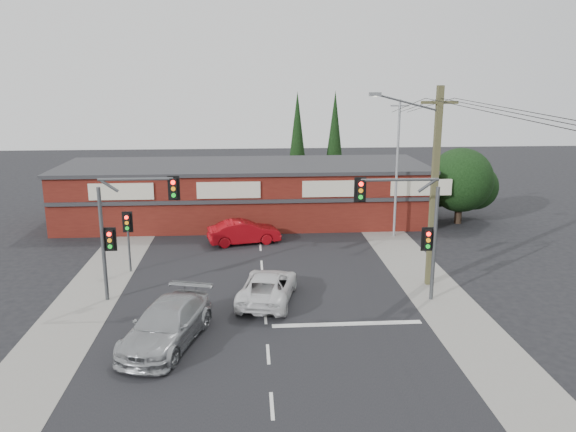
{
  "coord_description": "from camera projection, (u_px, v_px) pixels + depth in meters",
  "views": [
    {
      "loc": [
        -0.6,
        -23.65,
        10.39
      ],
      "look_at": [
        1.25,
        3.0,
        3.75
      ],
      "focal_mm": 35.0,
      "sensor_mm": 36.0,
      "label": 1
    }
  ],
  "objects": [
    {
      "name": "white_suv",
      "position": [
        268.0,
        287.0,
        26.63
      ],
      "size": [
        3.31,
        5.42,
        1.4
      ],
      "primitive_type": "imported",
      "rotation": [
        0.0,
        0.0,
        2.94
      ],
      "color": "silver",
      "rests_on": "ground"
    },
    {
      "name": "conifer_near",
      "position": [
        297.0,
        136.0,
        47.59
      ],
      "size": [
        1.8,
        1.8,
        9.25
      ],
      "color": "#2D2116",
      "rests_on": "ground"
    },
    {
      "name": "verge_right",
      "position": [
        417.0,
        271.0,
        30.85
      ],
      "size": [
        3.0,
        70.0,
        0.02
      ],
      "primitive_type": "cube",
      "color": "gray",
      "rests_on": "ground"
    },
    {
      "name": "conifer_far",
      "position": [
        335.0,
        134.0,
        49.76
      ],
      "size": [
        1.8,
        1.8,
        9.25
      ],
      "color": "#2D2116",
      "rests_on": "ground"
    },
    {
      "name": "pedestal_signal",
      "position": [
        128.0,
        229.0,
        30.2
      ],
      "size": [
        0.55,
        0.27,
        3.38
      ],
      "color": "#47494C",
      "rests_on": "ground"
    },
    {
      "name": "red_sedan",
      "position": [
        244.0,
        232.0,
        35.81
      ],
      "size": [
        4.81,
        2.54,
        1.51
      ],
      "primitive_type": "imported",
      "rotation": [
        0.0,
        0.0,
        1.79
      ],
      "color": "#990910",
      "rests_on": "ground"
    },
    {
      "name": "verge_left",
      "position": [
        102.0,
        278.0,
        29.71
      ],
      "size": [
        3.0,
        70.0,
        0.02
      ],
      "primitive_type": "cube",
      "color": "gray",
      "rests_on": "ground"
    },
    {
      "name": "stop_line",
      "position": [
        347.0,
        324.0,
        24.23
      ],
      "size": [
        6.5,
        0.35,
        0.01
      ],
      "primitive_type": "cube",
      "color": "silver",
      "rests_on": "ground"
    },
    {
      "name": "lane_dashes",
      "position": [
        263.0,
        288.0,
        28.38
      ],
      "size": [
        0.12,
        43.67,
        0.01
      ],
      "color": "silver",
      "rests_on": "ground"
    },
    {
      "name": "silver_suv",
      "position": [
        167.0,
        324.0,
        22.29
      ],
      "size": [
        3.79,
        6.1,
        1.65
      ],
      "primitive_type": "imported",
      "rotation": [
        0.0,
        0.0,
        -0.28
      ],
      "color": "#A3A5A8",
      "rests_on": "ground"
    },
    {
      "name": "road_strip",
      "position": [
        262.0,
        275.0,
        30.29
      ],
      "size": [
        14.0,
        70.0,
        0.01
      ],
      "primitive_type": "cube",
      "color": "black",
      "rests_on": "ground"
    },
    {
      "name": "steel_pole",
      "position": [
        397.0,
        167.0,
        36.53
      ],
      "size": [
        1.2,
        0.16,
        9.0
      ],
      "color": "gray",
      "rests_on": "ground"
    },
    {
      "name": "ground",
      "position": [
        265.0,
        312.0,
        25.45
      ],
      "size": [
        120.0,
        120.0,
        0.0
      ],
      "primitive_type": "plane",
      "color": "black",
      "rests_on": "ground"
    },
    {
      "name": "traffic_mast_right",
      "position": [
        412.0,
        220.0,
        25.93
      ],
      "size": [
        3.96,
        0.27,
        5.97
      ],
      "color": "#47494C",
      "rests_on": "ground"
    },
    {
      "name": "traffic_mast_left",
      "position": [
        125.0,
        220.0,
        26.01
      ],
      "size": [
        3.77,
        0.27,
        5.97
      ],
      "color": "#47494C",
      "rests_on": "ground"
    },
    {
      "name": "power_lines",
      "position": [
        486.0,
        113.0,
        21.44
      ],
      "size": [
        2.01,
        29.0,
        1.22
      ],
      "color": "black",
      "rests_on": "ground"
    },
    {
      "name": "shop_building",
      "position": [
        245.0,
        192.0,
        41.31
      ],
      "size": [
        27.3,
        8.4,
        4.22
      ],
      "color": "#501510",
      "rests_on": "ground"
    },
    {
      "name": "tree_cluster",
      "position": [
        461.0,
        183.0,
        40.68
      ],
      "size": [
        5.9,
        5.1,
        5.5
      ],
      "color": "#2D2116",
      "rests_on": "ground"
    },
    {
      "name": "utility_pole",
      "position": [
        432.0,
        181.0,
        27.6
      ],
      "size": [
        4.38,
        0.59,
        10.0
      ],
      "color": "brown",
      "rests_on": "ground"
    }
  ]
}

